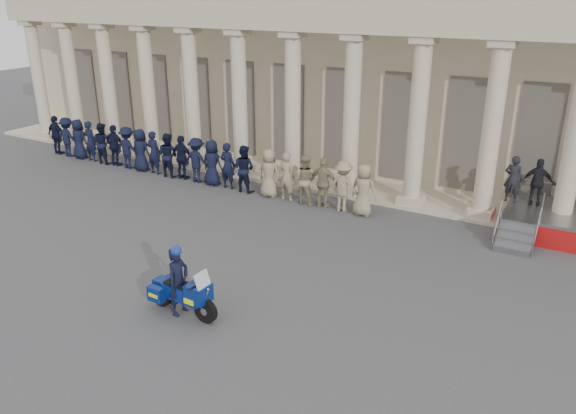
{
  "coord_description": "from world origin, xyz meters",
  "views": [
    {
      "loc": [
        9.8,
        -11.76,
        7.8
      ],
      "look_at": [
        1.89,
        2.06,
        1.6
      ],
      "focal_mm": 35.0,
      "sensor_mm": 36.0,
      "label": 1
    }
  ],
  "objects": [
    {
      "name": "officer_rank",
      "position": [
        -5.74,
        6.3,
        0.97
      ],
      "size": [
        17.58,
        0.74,
        1.95
      ],
      "color": "black",
      "rests_on": "ground"
    },
    {
      "name": "rider",
      "position": [
        1.18,
        -2.27,
        0.94
      ],
      "size": [
        0.46,
        0.68,
        1.9
      ],
      "rotation": [
        0.0,
        0.0,
        1.53
      ],
      "color": "black",
      "rests_on": "ground"
    },
    {
      "name": "ground",
      "position": [
        0.0,
        0.0,
        0.0
      ],
      "size": [
        90.0,
        90.0,
        0.0
      ],
      "primitive_type": "plane",
      "color": "#404043",
      "rests_on": "ground"
    },
    {
      "name": "motorcycle",
      "position": [
        1.3,
        -2.28,
        0.6
      ],
      "size": [
        2.16,
        0.89,
        1.38
      ],
      "rotation": [
        0.0,
        0.0,
        -0.04
      ],
      "color": "black",
      "rests_on": "ground"
    },
    {
      "name": "reviewing_stand",
      "position": [
        9.37,
        8.01,
        1.36
      ],
      "size": [
        4.61,
        3.93,
        2.48
      ],
      "color": "gray",
      "rests_on": "ground"
    },
    {
      "name": "building",
      "position": [
        -0.0,
        14.74,
        4.52
      ],
      "size": [
        40.0,
        12.5,
        9.0
      ],
      "color": "#BCAC8D",
      "rests_on": "ground"
    }
  ]
}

